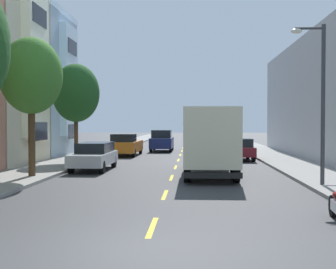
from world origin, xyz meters
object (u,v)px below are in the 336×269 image
parked_wagon_silver (94,155)px  parked_hatchback_burgundy (240,149)px  parked_hatchback_black (218,136)px  parked_pickup_orange (126,145)px  parked_hatchback_sky (219,138)px  street_lamp (319,91)px  delivery_box_truck (209,138)px  street_tree_second (31,76)px  street_tree_third (76,93)px  moving_navy_sedan (162,140)px

parked_wagon_silver → parked_hatchback_burgundy: bearing=38.9°
parked_hatchback_burgundy → parked_hatchback_black: 31.36m
parked_wagon_silver → parked_pickup_orange: bearing=89.3°
parked_pickup_orange → parked_hatchback_sky: bearing=67.7°
street_lamp → parked_hatchback_burgundy: street_lamp is taller
delivery_box_truck → parked_wagon_silver: size_ratio=1.63×
delivery_box_truck → parked_pickup_orange: size_ratio=1.44×
street_tree_second → parked_hatchback_burgundy: (10.62, 10.87, -3.95)m
delivery_box_truck → parked_hatchback_black: size_ratio=1.90×
parked_pickup_orange → parked_hatchback_black: parked_pickup_orange is taller
parked_wagon_silver → parked_hatchback_black: 39.31m
street_tree_third → delivery_box_truck: 10.60m
street_tree_third → moving_navy_sedan: (4.60, 12.48, -3.47)m
parked_wagon_silver → parked_hatchback_burgundy: (8.60, 6.94, -0.05)m
street_tree_second → parked_pickup_orange: bearing=81.6°
street_lamp → parked_hatchback_sky: size_ratio=1.56×
parked_pickup_orange → street_lamp: bearing=-58.9°
parked_hatchback_sky → parked_hatchback_black: (0.24, 6.90, 0.00)m
parked_wagon_silver → parked_hatchback_sky: size_ratio=1.17×
delivery_box_truck → parked_hatchback_burgundy: 9.60m
street_lamp → parked_pickup_orange: bearing=121.1°
street_tree_second → parked_wagon_silver: 5.89m
parked_hatchback_sky → moving_navy_sedan: bearing=-112.0°
parked_hatchback_burgundy → parked_hatchback_sky: same height
street_tree_second → parked_hatchback_sky: 37.10m
delivery_box_truck → parked_pickup_orange: delivery_box_truck is taller
parked_pickup_orange → moving_navy_sedan: moving_navy_sedan is taller
parked_wagon_silver → moving_navy_sedan: size_ratio=0.98×
moving_navy_sedan → parked_wagon_silver: bearing=-98.9°
street_tree_second → moving_navy_sedan: size_ratio=1.32×
parked_wagon_silver → parked_hatchback_black: same height
parked_hatchback_burgundy → street_tree_second: bearing=-134.4°
street_tree_third → delivery_box_truck: street_tree_third is taller
parked_wagon_silver → moving_navy_sedan: (2.57, 16.40, 0.18)m
delivery_box_truck → parked_pickup_orange: bearing=115.0°
parked_wagon_silver → parked_hatchback_black: (8.87, 38.30, -0.05)m
street_lamp → parked_hatchback_burgundy: bearing=97.4°
street_tree_second → parked_wagon_silver: street_tree_second is taller
parked_pickup_orange → parked_hatchback_burgundy: bearing=-23.9°
street_lamp → moving_navy_sedan: street_lamp is taller
street_tree_second → parked_hatchback_burgundy: size_ratio=1.58×
parked_wagon_silver → parked_pickup_orange: size_ratio=0.88×
parked_wagon_silver → parked_hatchback_black: size_ratio=1.17×
parked_hatchback_sky → moving_navy_sedan: (-6.06, -15.00, 0.23)m
parked_wagon_silver → street_tree_third: bearing=117.4°
street_tree_third → parked_wagon_silver: bearing=-62.6°
street_lamp → parked_hatchback_black: (-1.44, 44.50, -3.06)m
delivery_box_truck → parked_hatchback_black: (2.69, 40.58, -1.11)m
parked_wagon_silver → delivery_box_truck: bearing=-20.2°
street_tree_second → parked_pickup_orange: street_tree_second is taller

